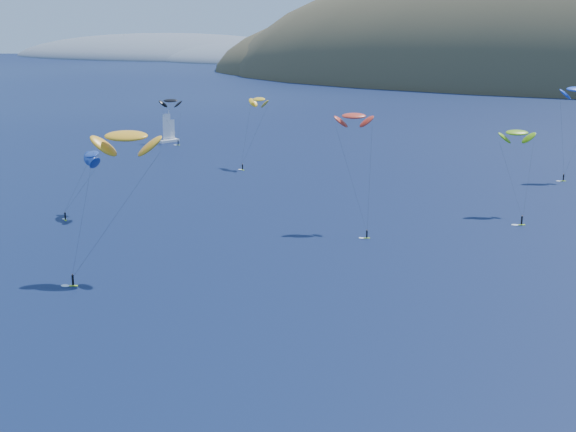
% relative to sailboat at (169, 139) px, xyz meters
% --- Properties ---
extents(headland, '(460.00, 250.00, 60.00)m').
position_rel_sailboat_xyz_m(headland, '(-333.39, 556.70, -4.29)').
color(headland, slate).
rests_on(headland, ground).
extents(sailboat, '(9.31, 8.31, 11.12)m').
position_rel_sailboat_xyz_m(sailboat, '(0.00, 0.00, 0.00)').
color(sailboat, white).
rests_on(sailboat, ground).
extents(kitesurfer_1, '(8.13, 11.32, 21.16)m').
position_rel_sailboat_xyz_m(kitesurfer_1, '(49.19, -28.56, 18.12)').
color(kitesurfer_1, '#BCFF1C').
rests_on(kitesurfer_1, ground).
extents(kitesurfer_2, '(11.86, 14.94, 25.84)m').
position_rel_sailboat_xyz_m(kitesurfer_2, '(74.71, -126.52, 21.88)').
color(kitesurfer_2, '#BCFF1C').
rests_on(kitesurfer_2, ground).
extents(kitesurfer_3, '(8.82, 15.17, 19.52)m').
position_rel_sailboat_xyz_m(kitesurfer_3, '(124.85, -55.85, 16.42)').
color(kitesurfer_3, '#BCFF1C').
rests_on(kitesurfer_3, ground).
extents(kitesurfer_9, '(10.67, 11.43, 24.52)m').
position_rel_sailboat_xyz_m(kitesurfer_9, '(97.28, -82.27, 21.48)').
color(kitesurfer_9, '#BCFF1C').
rests_on(kitesurfer_9, ground).
extents(kitesurfer_10, '(9.36, 11.96, 15.60)m').
position_rel_sailboat_xyz_m(kitesurfer_10, '(43.42, -96.14, 12.18)').
color(kitesurfer_10, '#BCFF1C').
rests_on(kitesurfer_10, ground).
extents(kitesurfer_12, '(9.69, 7.04, 16.45)m').
position_rel_sailboat_xyz_m(kitesurfer_12, '(1.73, -0.78, 13.39)').
color(kitesurfer_12, '#BCFF1C').
rests_on(kitesurfer_12, ground).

